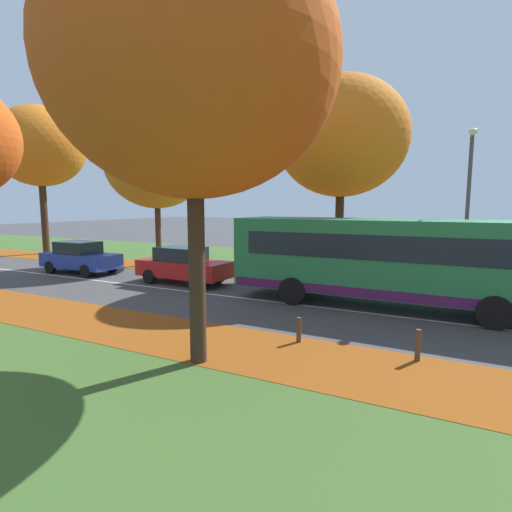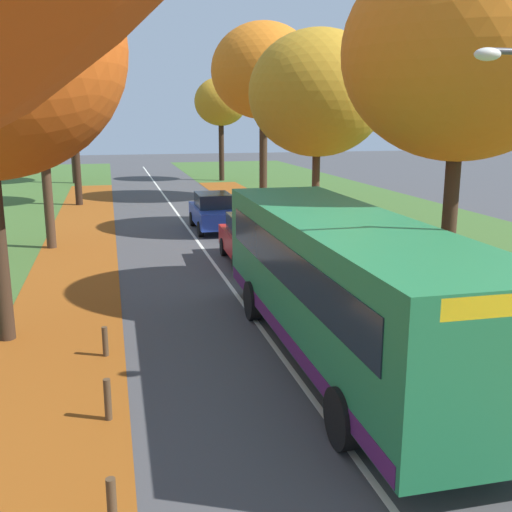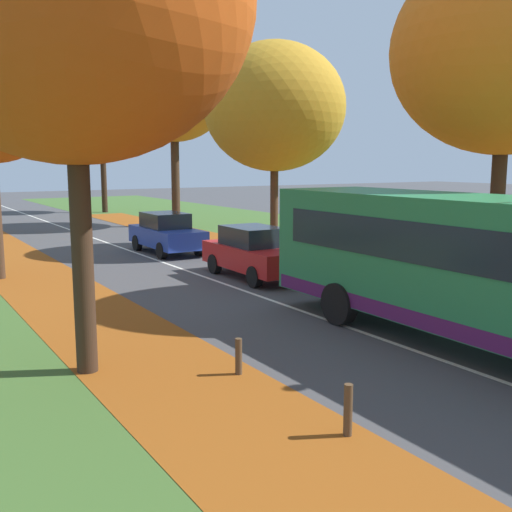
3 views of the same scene
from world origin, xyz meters
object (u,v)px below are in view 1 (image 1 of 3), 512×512
at_px(tree_right_near, 342,137).
at_px(car_blue_following, 80,257).
at_px(bollard_fifth, 418,345).
at_px(bus, 385,257).
at_px(streetlamp_right, 468,197).
at_px(tree_right_far, 40,147).
at_px(bollard_sixth, 299,330).
at_px(tree_left_near, 193,66).
at_px(tree_right_mid, 156,163).
at_px(car_red_lead, 183,265).

xyz_separation_m(tree_right_near, car_blue_following, (-4.07, 12.23, -5.61)).
height_order(bollard_fifth, bus, bus).
height_order(tree_right_near, car_blue_following, tree_right_near).
bearing_deg(streetlamp_right, car_blue_following, 98.54).
distance_m(tree_right_far, car_blue_following, 12.14).
xyz_separation_m(tree_right_far, bus, (-4.51, -24.00, -5.74)).
distance_m(tree_right_far, bollard_sixth, 25.52).
distance_m(bollard_sixth, bus, 5.10).
bearing_deg(tree_right_near, bollard_sixth, -170.89).
bearing_deg(streetlamp_right, tree_right_far, 85.71).
bearing_deg(tree_left_near, tree_right_far, 61.65).
height_order(tree_right_mid, bollard_sixth, tree_right_mid).
xyz_separation_m(streetlamp_right, car_blue_following, (-2.60, 17.33, -2.92)).
bearing_deg(tree_right_far, bus, -100.65).
bearing_deg(tree_left_near, tree_right_mid, 43.70).
distance_m(tree_right_far, bollard_fifth, 28.02).
xyz_separation_m(tree_right_mid, tree_right_far, (0.42, 10.64, 1.61)).
relative_size(tree_right_near, bollard_fifth, 12.41).
bearing_deg(bus, bollard_fifth, -162.25).
bearing_deg(streetlamp_right, tree_right_mid, 84.33).
relative_size(bollard_fifth, car_blue_following, 0.17).
relative_size(tree_right_mid, car_red_lead, 1.98).
relative_size(streetlamp_right, car_red_lead, 1.41).
bearing_deg(car_red_lead, tree_right_mid, 50.35).
bearing_deg(bollard_sixth, tree_right_mid, 53.80).
relative_size(tree_left_near, bus, 0.86).
distance_m(bollard_fifth, car_red_lead, 11.24).
height_order(tree_left_near, streetlamp_right, tree_left_near).
bearing_deg(car_blue_following, streetlamp_right, -81.46).
distance_m(tree_left_near, streetlamp_right, 11.09).
bearing_deg(bus, car_red_lead, 88.85).
height_order(tree_left_near, tree_right_far, tree_right_far).
height_order(tree_right_far, car_blue_following, tree_right_far).
height_order(tree_left_near, bollard_sixth, tree_left_near).
distance_m(tree_right_near, bollard_fifth, 11.39).
xyz_separation_m(tree_right_near, bollard_fifth, (-8.68, -4.20, -6.06)).
bearing_deg(bollard_sixth, bollard_fifth, -89.03).
xyz_separation_m(bus, car_blue_following, (-0.07, 14.93, -0.89)).
relative_size(tree_right_near, car_blue_following, 2.15).
height_order(bollard_sixth, streetlamp_right, streetlamp_right).
distance_m(tree_left_near, bollard_fifth, 7.66).
relative_size(tree_right_near, bus, 0.87).
bearing_deg(bollard_sixth, streetlamp_right, -27.05).
bearing_deg(tree_left_near, car_red_lead, 39.23).
xyz_separation_m(tree_right_mid, car_blue_following, (-4.17, 1.56, -5.02)).
xyz_separation_m(bollard_fifth, car_blue_following, (4.61, 16.43, 0.45)).
distance_m(tree_right_mid, bus, 14.58).
bearing_deg(bus, tree_left_near, 157.51).
relative_size(tree_right_mid, streetlamp_right, 1.40).
relative_size(tree_right_near, bollard_sixth, 13.96).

